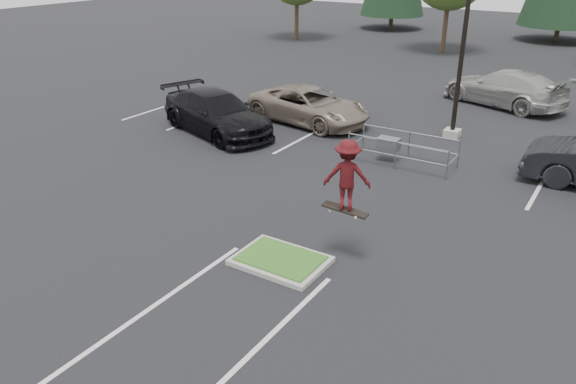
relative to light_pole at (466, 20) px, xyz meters
The scene contains 9 objects.
ground 12.85m from the light_pole, 92.39° to the right, with size 120.00×120.00×0.00m, color black.
grass_median 12.82m from the light_pole, 92.39° to the right, with size 2.20×1.60×0.16m.
stall_lines 7.74m from the light_pole, 107.24° to the right, with size 22.62×17.60×0.01m.
light_pole is the anchor object (origin of this frame).
cart_corral 5.68m from the light_pole, 103.73° to the right, with size 3.68×1.35×1.04m.
skateboarder 11.26m from the light_pole, 86.36° to the right, with size 1.27×1.02×1.86m.
car_l_tan 7.18m from the light_pole, 166.56° to the right, with size 2.55×5.52×1.53m, color #796B5D.
car_l_black 10.38m from the light_pole, 151.23° to the right, with size 2.36×5.81×1.69m, color black.
car_far_silver 7.08m from the light_pole, 83.82° to the left, with size 2.42×5.95×1.73m, color #A5A5A0.
Camera 1 is at (6.53, -9.96, 7.21)m, focal length 35.00 mm.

